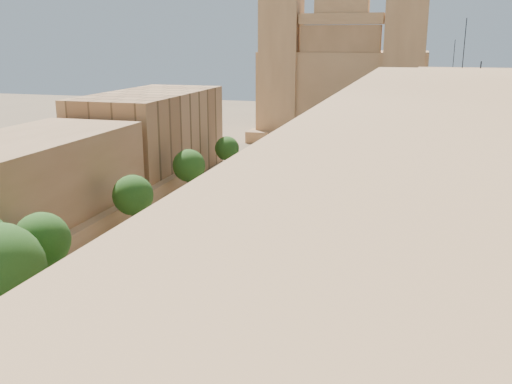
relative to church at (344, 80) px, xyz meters
The scene contains 29 objects.
road_surface 49.54m from the church, 90.00° to the right, with size 14.00×140.00×0.01m, color black.
sidewalk_east 50.44m from the church, 78.94° to the right, with size 5.00×140.00×0.01m, color #9C8266.
sidewalk_west 50.44m from the church, 101.06° to the right, with size 5.00×140.00×0.01m, color #9C8266.
kerb_east 50.02m from the church, 81.81° to the right, with size 0.25×140.00×0.12m, color #9C8266.
kerb_west 50.02m from the church, 98.19° to the right, with size 0.25×140.00×0.12m, color #9C8266.
townhouse_b 69.58m from the church, 76.73° to the right, with size 9.00×14.00×14.90m.
townhouse_c 56.00m from the church, 73.43° to the right, with size 9.00×14.00×17.40m.
townhouse_d 42.84m from the church, 68.07° to the right, with size 9.00×14.00×15.90m.
west_wall 60.55m from the church, 102.04° to the right, with size 1.00×40.00×1.80m, color #A7784B.
west_building_low 63.45m from the church, 106.54° to the right, with size 10.00×28.00×8.40m, color #946840.
west_building_mid 39.27m from the church, 117.48° to the right, with size 10.00×22.00×10.00m, color #B17F50.
church is the anchor object (origin of this frame).
street_tree_a 67.61m from the church, 98.54° to the right, with size 3.59×3.59×5.51m.
street_tree_b 55.85m from the church, 100.38° to the right, with size 3.38×3.38×5.20m.
street_tree_c 44.19m from the church, 103.21° to the right, with size 3.35×3.35×5.15m.
street_tree_d 32.85m from the church, 108.09° to the right, with size 2.97×2.97×4.56m.
red_truck 71.70m from the church, 87.55° to the right, with size 3.11×6.55×3.70m.
olive_pickup 57.35m from the church, 83.42° to the right, with size 2.42×5.10×2.08m.
bus_green_north 70.90m from the church, 94.72° to the right, with size 2.29×9.78×2.72m, color #18622B.
bus_red_east 68.59m from the church, 84.52° to the right, with size 2.49×10.63×2.96m, color #AA0E00.
bus_cream_east 55.36m from the church, 83.18° to the right, with size 2.21×9.44×2.63m, color tan.
car_blue_a 60.78m from the church, 90.95° to the right, with size 1.36×3.37×1.15m, color #557DCE.
car_white_a 46.68m from the church, 92.06° to the right, with size 1.41×4.04×1.33m, color silver.
car_cream 57.98m from the church, 85.84° to the right, with size 2.26×4.89×1.36m, color beige.
car_dkblue 35.14m from the church, 95.82° to the right, with size 2.00×4.91×1.43m, color navy.
car_white_b 43.69m from the church, 83.31° to the right, with size 1.34×3.32×1.13m, color beige.
car_blue_b 29.80m from the church, 94.46° to the right, with size 1.42×4.06×1.34m, color #529BBC.
pedestrian_a 72.13m from the church, 83.99° to the right, with size 0.71×0.47×1.95m, color #232129.
pedestrian_c 65.82m from the church, 81.68° to the right, with size 1.00×0.41×1.70m, color #2D2C34.
Camera 1 is at (12.28, -16.74, 15.94)m, focal length 40.00 mm.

